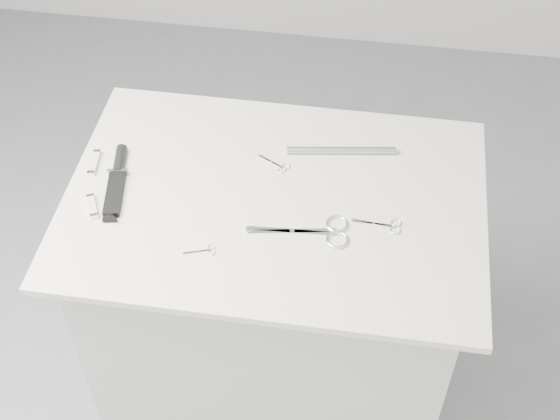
# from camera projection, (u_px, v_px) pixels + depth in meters

# --- Properties ---
(ground) EXTENTS (4.00, 4.00, 0.01)m
(ground) POSITION_uv_depth(u_px,v_px,m) (276.00, 394.00, 2.53)
(ground) COLOR gray
(ground) RESTS_ON ground
(plinth) EXTENTS (0.90, 0.60, 0.90)m
(plinth) POSITION_uv_depth(u_px,v_px,m) (275.00, 313.00, 2.20)
(plinth) COLOR #B6B6B3
(plinth) RESTS_ON ground
(display_board) EXTENTS (1.00, 0.70, 0.02)m
(display_board) POSITION_uv_depth(u_px,v_px,m) (274.00, 201.00, 1.86)
(display_board) COLOR beige
(display_board) RESTS_ON plinth
(large_shears) EXTENTS (0.23, 0.10, 0.01)m
(large_shears) POSITION_uv_depth(u_px,v_px,m) (321.00, 232.00, 1.78)
(large_shears) COLOR white
(large_shears) RESTS_ON display_board
(embroidery_scissors_a) EXTENTS (0.11, 0.05, 0.00)m
(embroidery_scissors_a) POSITION_uv_depth(u_px,v_px,m) (386.00, 225.00, 1.79)
(embroidery_scissors_a) COLOR white
(embroidery_scissors_a) RESTS_ON display_board
(embroidery_scissors_b) EXTENTS (0.09, 0.06, 0.00)m
(embroidery_scissors_b) POSITION_uv_depth(u_px,v_px,m) (277.00, 165.00, 1.93)
(embroidery_scissors_b) COLOR white
(embroidery_scissors_b) RESTS_ON display_board
(tiny_scissors) EXTENTS (0.07, 0.04, 0.00)m
(tiny_scissors) POSITION_uv_depth(u_px,v_px,m) (204.00, 251.00, 1.74)
(tiny_scissors) COLOR white
(tiny_scissors) RESTS_ON display_board
(sheathed_knife) EXTENTS (0.07, 0.23, 0.03)m
(sheathed_knife) POSITION_uv_depth(u_px,v_px,m) (117.00, 178.00, 1.89)
(sheathed_knife) COLOR black
(sheathed_knife) RESTS_ON display_board
(pocket_knife_a) EXTENTS (0.03, 0.09, 0.01)m
(pocket_knife_a) POSITION_uv_depth(u_px,v_px,m) (94.00, 163.00, 1.93)
(pocket_knife_a) COLOR beige
(pocket_knife_a) RESTS_ON display_board
(pocket_knife_b) EXTENTS (0.05, 0.07, 0.01)m
(pocket_knife_b) POSITION_uv_depth(u_px,v_px,m) (92.00, 207.00, 1.83)
(pocket_knife_b) COLOR beige
(pocket_knife_b) RESTS_ON display_board
(metal_rail) EXTENTS (0.27, 0.06, 0.02)m
(metal_rail) POSITION_uv_depth(u_px,v_px,m) (341.00, 150.00, 1.95)
(metal_rail) COLOR #919499
(metal_rail) RESTS_ON display_board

